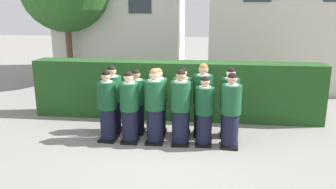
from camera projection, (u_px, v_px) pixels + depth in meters
name	position (u px, v px, depth m)	size (l,w,h in m)	color
ground_plane	(166.00, 143.00, 7.51)	(60.00, 60.00, 0.00)	gray
student_front_row_0	(107.00, 108.00, 7.50)	(0.42, 0.52, 1.62)	black
student_front_row_1	(130.00, 109.00, 7.41)	(0.42, 0.51, 1.62)	black
student_front_row_2	(155.00, 108.00, 7.36)	(0.44, 0.53, 1.69)	black
student_front_row_3	(181.00, 109.00, 7.28)	(0.44, 0.51, 1.68)	black
student_front_row_4	(204.00, 113.00, 7.25)	(0.40, 0.45, 1.55)	black
student_front_row_5	(231.00, 112.00, 7.13)	(0.43, 0.53, 1.64)	black
student_rear_row_0	(113.00, 101.00, 8.05)	(0.43, 0.53, 1.64)	black
student_rear_row_1	(137.00, 103.00, 7.97)	(0.41, 0.46, 1.56)	black
student_rear_row_2	(158.00, 103.00, 7.92)	(0.42, 0.46, 1.60)	black
student_rear_row_3	(182.00, 103.00, 7.83)	(0.43, 0.52, 1.64)	black
student_rear_row_4	(203.00, 102.00, 7.79)	(0.45, 0.55, 1.73)	black
student_rear_row_5	(229.00, 104.00, 7.72)	(0.43, 0.53, 1.65)	black
hedge	(175.00, 90.00, 9.10)	(7.74, 0.70, 1.56)	#214C1E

